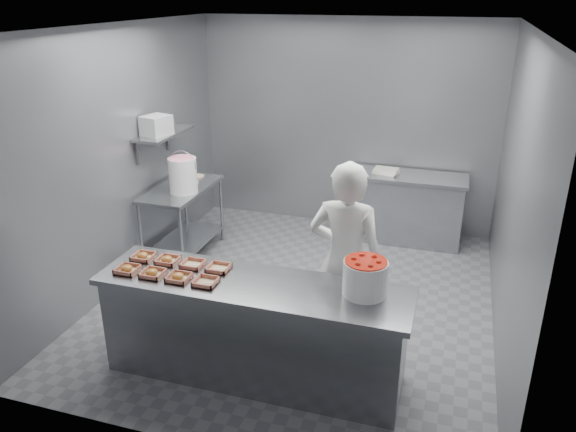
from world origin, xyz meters
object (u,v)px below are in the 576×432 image
object	(u,v)px
tray_4	(143,256)
glaze_bucket	(183,174)
tray_5	(168,260)
service_counter	(254,330)
back_counter	(405,208)
prep_table	(183,211)
worker	(345,261)
tray_3	(206,282)
tray_2	(179,277)
tray_7	(219,268)
tray_1	(153,273)
tray_6	(193,264)
tray_0	(127,269)
strawberry_tub	(365,276)
appliance	(156,125)

from	to	relation	value
tray_4	glaze_bucket	bearing A→B (deg)	105.38
tray_5	service_counter	bearing A→B (deg)	-8.67
back_counter	glaze_bucket	world-z (taller)	glaze_bucket
prep_table	worker	world-z (taller)	worker
service_counter	tray_3	world-z (taller)	tray_3
tray_2	tray_3	bearing A→B (deg)	0.00
service_counter	tray_3	distance (m)	0.60
tray_7	tray_1	bearing A→B (deg)	-152.17
tray_1	tray_6	distance (m)	0.35
tray_1	worker	distance (m)	1.65
tray_0	strawberry_tub	world-z (taller)	strawberry_tub
tray_1	glaze_bucket	world-z (taller)	glaze_bucket
service_counter	glaze_bucket	size ratio (longest dim) A/B	5.20
back_counter	strawberry_tub	xyz separation A→B (m)	(-0.00, -3.15, 0.60)
back_counter	tray_2	world-z (taller)	tray_2
worker	tray_7	bearing A→B (deg)	28.44
tray_1	tray_6	xyz separation A→B (m)	(0.24, 0.25, -0.00)
tray_2	appliance	world-z (taller)	appliance
worker	back_counter	bearing A→B (deg)	-92.52
tray_2	tray_3	world-z (taller)	tray_2
worker	strawberry_tub	bearing A→B (deg)	119.92
tray_6	tray_7	distance (m)	0.24
tray_1	tray_5	world-z (taller)	same
service_counter	back_counter	world-z (taller)	same
tray_2	strawberry_tub	xyz separation A→B (m)	(1.49, 0.22, 0.13)
tray_3	appliance	xyz separation A→B (m)	(-1.47, 1.92, 0.76)
glaze_bucket	tray_5	bearing A→B (deg)	-67.36
tray_0	appliance	distance (m)	2.20
back_counter	appliance	size ratio (longest dim) A/B	5.08
tray_3	worker	bearing A→B (deg)	36.16
tray_2	prep_table	bearing A→B (deg)	116.89
appliance	glaze_bucket	bearing A→B (deg)	20.07
tray_4	worker	bearing A→B (deg)	15.37
tray_0	tray_3	distance (m)	0.72
tray_0	worker	bearing A→B (deg)	22.94
strawberry_tub	appliance	distance (m)	3.26
tray_7	tray_2	bearing A→B (deg)	-133.63
tray_1	tray_3	xyz separation A→B (m)	(0.48, 0.00, -0.00)
worker	appliance	xyz separation A→B (m)	(-2.46, 1.20, 0.77)
tray_3	strawberry_tub	size ratio (longest dim) A/B	0.54
tray_5	appliance	distance (m)	2.08
prep_table	tray_3	size ratio (longest dim) A/B	6.40
tray_1	tray_3	distance (m)	0.48
worker	appliance	size ratio (longest dim) A/B	6.14
tray_0	tray_7	world-z (taller)	tray_0
service_counter	worker	xyz separation A→B (m)	(0.64, 0.60, 0.45)
strawberry_tub	tray_7	bearing A→B (deg)	178.61
tray_1	tray_6	bearing A→B (deg)	46.37
tray_7	tray_0	bearing A→B (deg)	-160.58
tray_0	tray_4	xyz separation A→B (m)	(0.00, 0.25, 0.00)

